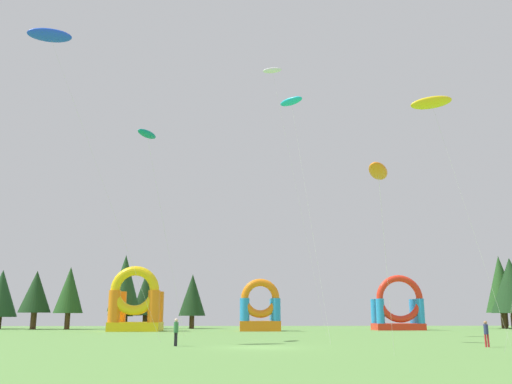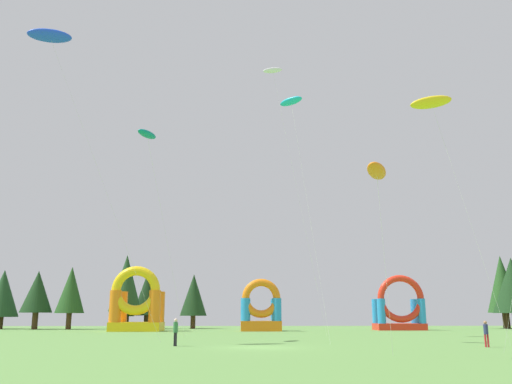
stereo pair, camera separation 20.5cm
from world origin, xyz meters
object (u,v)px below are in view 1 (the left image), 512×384
object	(u,v)px
kite_blue_parafoil	(50,35)
inflatable_yellow_castle	(260,312)
kite_teal_parafoil	(147,134)
kite_white_parafoil	(272,71)
kite_yellow_parafoil	(431,103)
person_left_edge	(176,330)
inflatable_orange_dome	(136,307)
inflatable_red_slide	(399,310)
kite_orange_parafoil	(378,171)
person_near_camera	(486,331)
kite_cyan_parafoil	(291,102)

from	to	relation	value
kite_blue_parafoil	inflatable_yellow_castle	distance (m)	38.74
kite_teal_parafoil	kite_white_parafoil	xyz separation A→B (m)	(10.85, 7.80, 9.38)
kite_white_parafoil	kite_blue_parafoil	bearing A→B (deg)	-146.89
kite_yellow_parafoil	person_left_edge	bearing A→B (deg)	179.27
kite_blue_parafoil	kite_teal_parafoil	bearing A→B (deg)	28.85
inflatable_yellow_castle	inflatable_orange_dome	bearing A→B (deg)	-178.51
kite_blue_parafoil	kite_yellow_parafoil	bearing A→B (deg)	-5.88
kite_yellow_parafoil	kite_white_parafoil	distance (m)	20.00
kite_teal_parafoil	inflatable_red_slide	xyz separation A→B (m)	(27.86, 26.61, -13.84)
kite_orange_parafoil	kite_yellow_parafoil	bearing A→B (deg)	56.07
person_left_edge	kite_white_parafoil	bearing A→B (deg)	-64.57
person_near_camera	inflatable_yellow_castle	world-z (taller)	inflatable_yellow_castle
kite_yellow_parafoil	kite_white_parafoil	xyz separation A→B (m)	(-10.24, 14.61, 9.04)
kite_white_parafoil	inflatable_red_slide	distance (m)	34.39
kite_orange_parafoil	person_left_edge	world-z (taller)	kite_orange_parafoil
kite_blue_parafoil	inflatable_yellow_castle	world-z (taller)	kite_blue_parafoil
person_near_camera	kite_yellow_parafoil	bearing A→B (deg)	152.41
kite_white_parafoil	inflatable_orange_dome	world-z (taller)	kite_white_parafoil
kite_white_parafoil	inflatable_yellow_castle	distance (m)	28.48
kite_blue_parafoil	kite_white_parafoil	world-z (taller)	kite_white_parafoil
person_near_camera	kite_white_parafoil	bearing A→B (deg)	139.89
inflatable_red_slide	person_near_camera	bearing A→B (deg)	-98.10
kite_teal_parafoil	inflatable_yellow_castle	xyz separation A→B (m)	(10.31, 23.83, -14.15)
kite_yellow_parafoil	inflatable_red_slide	world-z (taller)	kite_yellow_parafoil
inflatable_orange_dome	inflatable_yellow_castle	bearing A→B (deg)	1.49
inflatable_red_slide	inflatable_yellow_castle	bearing A→B (deg)	-170.99
inflatable_red_slide	inflatable_orange_dome	distance (m)	32.37
kite_blue_parafoil	kite_cyan_parafoil	bearing A→B (deg)	3.47
kite_yellow_parafoil	inflatable_red_slide	size ratio (longest dim) A/B	2.57
kite_white_parafoil	inflatable_red_slide	xyz separation A→B (m)	(17.01, 18.82, -23.22)
kite_white_parafoil	person_near_camera	bearing A→B (deg)	-53.32
kite_orange_parafoil	person_left_edge	distance (m)	16.87
inflatable_yellow_castle	person_left_edge	bearing A→B (deg)	-102.59
kite_yellow_parafoil	inflatable_yellow_castle	bearing A→B (deg)	109.38
person_near_camera	person_left_edge	size ratio (longest dim) A/B	0.92
inflatable_orange_dome	person_near_camera	bearing A→B (deg)	-49.43
kite_blue_parafoil	inflatable_red_slide	size ratio (longest dim) A/B	3.47
kite_orange_parafoil	kite_blue_parafoil	xyz separation A→B (m)	(-21.36, 13.04, 13.96)
kite_yellow_parafoil	person_left_edge	xyz separation A→B (m)	(-17.57, 0.22, -15.62)
inflatable_yellow_castle	kite_yellow_parafoil	bearing A→B (deg)	-70.62
person_near_camera	inflatable_orange_dome	size ratio (longest dim) A/B	0.21
inflatable_orange_dome	person_left_edge	bearing A→B (deg)	-75.31
inflatable_yellow_castle	inflatable_red_slide	size ratio (longest dim) A/B	0.90
kite_cyan_parafoil	inflatable_red_slide	size ratio (longest dim) A/B	2.74
person_left_edge	kite_teal_parafoil	bearing A→B (deg)	-9.45
person_left_edge	inflatable_yellow_castle	distance (m)	31.19
kite_orange_parafoil	kite_blue_parafoil	size ratio (longest dim) A/B	0.40
kite_teal_parafoil	person_left_edge	xyz separation A→B (m)	(3.52, -6.59, -15.28)
kite_yellow_parafoil	kite_cyan_parafoil	size ratio (longest dim) A/B	0.94
kite_teal_parafoil	inflatable_yellow_castle	world-z (taller)	kite_teal_parafoil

